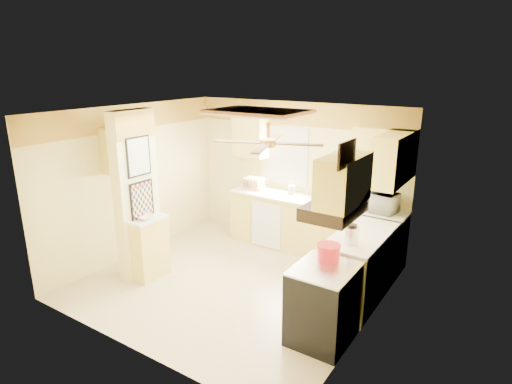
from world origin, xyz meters
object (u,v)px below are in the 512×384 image
Objects in this scene: microwave at (379,202)px; kettle at (352,235)px; bowl at (145,217)px; stove at (323,304)px; dutch_oven at (329,252)px.

kettle is at bearing 103.25° from microwave.
microwave is at bearing 39.20° from bowl.
stove is 3.94× the size of bowl.
bowl is (-2.72, -2.22, -0.12)m from microwave.
microwave is 1.98× the size of dutch_oven.
microwave is 2.10× the size of kettle.
microwave is 1.95m from dutch_oven.
microwave is at bearing 91.21° from dutch_oven.
stove is 2.86m from bowl.
kettle is (0.12, -1.43, -0.03)m from microwave.
microwave is (-0.10, 2.17, 0.63)m from stove.
microwave is at bearing 92.67° from stove.
stove is at bearing 101.02° from microwave.
kettle is at bearing 88.32° from stove.
stove is at bearing -74.90° from dutch_oven.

